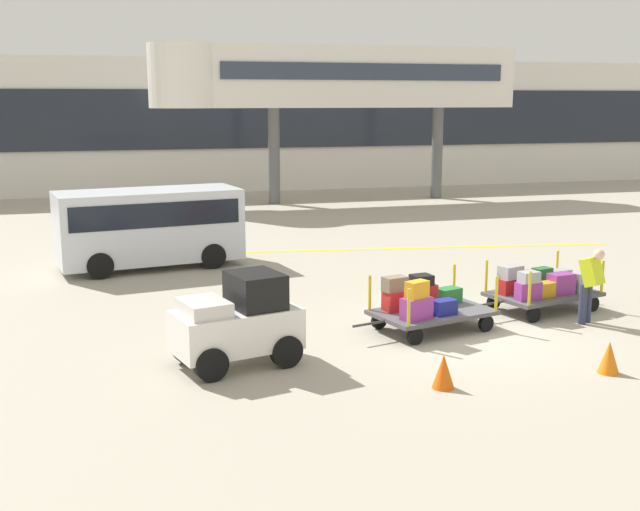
{
  "coord_description": "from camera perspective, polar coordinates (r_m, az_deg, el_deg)",
  "views": [
    {
      "loc": [
        -6.56,
        -13.51,
        4.48
      ],
      "look_at": [
        -2.33,
        1.64,
        1.36
      ],
      "focal_mm": 44.33,
      "sensor_mm": 36.0,
      "label": 1
    }
  ],
  "objects": [
    {
      "name": "apron_lead_line",
      "position": [
        23.97,
        3.01,
        0.44
      ],
      "size": [
        15.57,
        2.51,
        0.01
      ],
      "primitive_type": "cube",
      "rotation": [
        0.0,
        0.0,
        -0.15
      ],
      "color": "yellow",
      "rests_on": "ground_plane"
    },
    {
      "name": "terminal_building",
      "position": [
        40.05,
        -6.24,
        9.35
      ],
      "size": [
        55.12,
        2.51,
        6.42
      ],
      "color": "silver",
      "rests_on": "ground_plane"
    },
    {
      "name": "baggage_tug",
      "position": [
        13.54,
        -5.94,
        -4.83
      ],
      "size": [
        2.31,
        1.66,
        1.58
      ],
      "color": "white",
      "rests_on": "ground_plane"
    },
    {
      "name": "baggage_cart_lead",
      "position": [
        15.63,
        7.58,
        -3.49
      ],
      "size": [
        3.09,
        1.93,
        1.14
      ],
      "color": "#4C4C4F",
      "rests_on": "ground_plane"
    },
    {
      "name": "safety_cone_near",
      "position": [
        14.05,
        20.14,
        -6.91
      ],
      "size": [
        0.36,
        0.36,
        0.55
      ],
      "primitive_type": "cone",
      "color": "orange",
      "rests_on": "ground_plane"
    },
    {
      "name": "ground_plane",
      "position": [
        15.68,
        9.92,
        -5.56
      ],
      "size": [
        120.0,
        120.0,
        0.0
      ],
      "primitive_type": "plane",
      "color": "#A8A08E"
    },
    {
      "name": "baggage_handler",
      "position": [
        16.79,
        18.92,
        -1.83
      ],
      "size": [
        0.55,
        0.56,
        1.56
      ],
      "color": "#2D334C",
      "rests_on": "ground_plane"
    },
    {
      "name": "jet_bridge",
      "position": [
        34.82,
        0.13,
        12.66
      ],
      "size": [
        15.96,
        3.0,
        6.72
      ],
      "color": "silver",
      "rests_on": "ground_plane"
    },
    {
      "name": "safety_cone_far",
      "position": [
        12.7,
        8.9,
        -8.26
      ],
      "size": [
        0.36,
        0.36,
        0.55
      ],
      "primitive_type": "cone",
      "color": "#EA590F",
      "rests_on": "ground_plane"
    },
    {
      "name": "baggage_cart_middle",
      "position": [
        17.62,
        15.68,
        -2.19
      ],
      "size": [
        3.09,
        1.93,
        1.1
      ],
      "color": "#4C4C4F",
      "rests_on": "ground_plane"
    },
    {
      "name": "shuttle_van",
      "position": [
        21.71,
        -12.24,
        2.37
      ],
      "size": [
        5.04,
        2.65,
        2.1
      ],
      "color": "silver",
      "rests_on": "ground_plane"
    }
  ]
}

